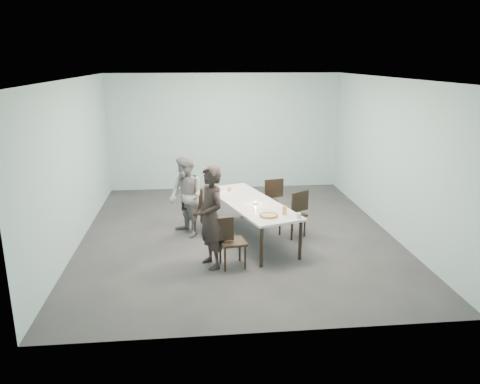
{
  "coord_description": "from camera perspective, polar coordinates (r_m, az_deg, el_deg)",
  "views": [
    {
      "loc": [
        -0.84,
        -8.64,
        3.33
      ],
      "look_at": [
        0.0,
        -0.49,
        1.0
      ],
      "focal_mm": 35.0,
      "sensor_mm": 36.0,
      "label": 1
    }
  ],
  "objects": [
    {
      "name": "chair_far_left",
      "position": [
        9.29,
        -5.17,
        -1.92
      ],
      "size": [
        0.64,
        0.47,
        0.87
      ],
      "rotation": [
        0.0,
        0.0,
        0.14
      ],
      "color": "black",
      "rests_on": "ground"
    },
    {
      "name": "tealight",
      "position": [
        8.64,
        1.87,
        -1.36
      ],
      "size": [
        0.06,
        0.06,
        0.05
      ],
      "color": "silver",
      "rests_on": "table"
    },
    {
      "name": "menu",
      "position": [
        9.44,
        -1.8,
        0.03
      ],
      "size": [
        0.35,
        0.3,
        0.01
      ],
      "primitive_type": "cube",
      "rotation": [
        0.0,
        0.0,
        0.31
      ],
      "color": "silver",
      "rests_on": "table"
    },
    {
      "name": "amber_tumbler",
      "position": [
        9.46,
        -1.31,
        0.3
      ],
      "size": [
        0.07,
        0.07,
        0.08
      ],
      "primitive_type": "cylinder",
      "color": "orange",
      "rests_on": "table"
    },
    {
      "name": "table",
      "position": [
        8.83,
        1.3,
        -1.52
      ],
      "size": [
        1.66,
        2.75,
        0.75
      ],
      "rotation": [
        0.0,
        0.0,
        0.31
      ],
      "color": "white",
      "rests_on": "ground"
    },
    {
      "name": "water_tumbler",
      "position": [
        7.94,
        7.16,
        -2.87
      ],
      "size": [
        0.08,
        0.08,
        0.09
      ],
      "primitive_type": "cylinder",
      "color": "silver",
      "rests_on": "table"
    },
    {
      "name": "beer_glass",
      "position": [
        8.09,
        5.44,
        -2.25
      ],
      "size": [
        0.08,
        0.08,
        0.15
      ],
      "primitive_type": "cylinder",
      "color": "orange",
      "rests_on": "table"
    },
    {
      "name": "chair_far_right",
      "position": [
        10.04,
        3.57,
        -0.53
      ],
      "size": [
        0.64,
        0.5,
        0.87
      ],
      "rotation": [
        0.0,
        0.0,
        3.35
      ],
      "color": "black",
      "rests_on": "ground"
    },
    {
      "name": "chair_near_left",
      "position": [
        7.71,
        -1.5,
        -5.67
      ],
      "size": [
        0.64,
        0.48,
        0.87
      ],
      "rotation": [
        0.0,
        0.0,
        0.17
      ],
      "color": "black",
      "rests_on": "ground"
    },
    {
      "name": "room_shell",
      "position": [
        8.78,
        -0.33,
        7.32
      ],
      "size": [
        6.02,
        7.02,
        3.01
      ],
      "color": "#A8D0D3",
      "rests_on": "ground"
    },
    {
      "name": "side_plate",
      "position": [
        8.41,
        3.0,
        -1.98
      ],
      "size": [
        0.18,
        0.18,
        0.01
      ],
      "primitive_type": "cylinder",
      "color": "white",
      "rests_on": "table"
    },
    {
      "name": "ground",
      "position": [
        9.3,
        -0.31,
        -5.11
      ],
      "size": [
        7.0,
        7.0,
        0.0
      ],
      "primitive_type": "plane",
      "color": "#333335",
      "rests_on": "ground"
    },
    {
      "name": "diner_near",
      "position": [
        7.63,
        -3.55,
        -3.1
      ],
      "size": [
        0.62,
        0.73,
        1.71
      ],
      "primitive_type": "imported",
      "rotation": [
        0.0,
        0.0,
        -1.16
      ],
      "color": "black",
      "rests_on": "ground"
    },
    {
      "name": "diner_far",
      "position": [
        9.07,
        -6.6,
        -0.53
      ],
      "size": [
        0.91,
        0.96,
        1.57
      ],
      "primitive_type": "imported",
      "rotation": [
        0.0,
        0.0,
        -1.03
      ],
      "color": "gray",
      "rests_on": "ground"
    },
    {
      "name": "chair_near_right",
      "position": [
        9.15,
        6.8,
        -2.26
      ],
      "size": [
        0.64,
        0.58,
        0.87
      ],
      "rotation": [
        0.0,
        0.0,
        3.69
      ],
      "color": "black",
      "rests_on": "ground"
    },
    {
      "name": "pizza",
      "position": [
        7.98,
        3.53,
        -2.88
      ],
      "size": [
        0.34,
        0.34,
        0.04
      ],
      "color": "white",
      "rests_on": "table"
    }
  ]
}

